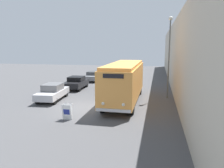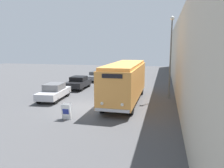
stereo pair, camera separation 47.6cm
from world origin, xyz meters
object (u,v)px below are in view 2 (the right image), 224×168
at_px(streetlamp, 171,47).
at_px(parked_car_far, 96,76).
at_px(parked_car_mid, 79,82).
at_px(parked_car_near, 54,92).
at_px(sign_board, 66,112).
at_px(vintage_bus, 125,80).

distance_m(streetlamp, parked_car_far, 14.01).
distance_m(streetlamp, parked_car_mid, 11.25).
height_order(parked_car_near, parked_car_mid, parked_car_near).
bearing_deg(parked_car_mid, parked_car_near, -93.24).
height_order(sign_board, parked_car_far, parked_car_far).
distance_m(vintage_bus, parked_car_near, 6.67).
height_order(vintage_bus, parked_car_mid, vintage_bus).
bearing_deg(streetlamp, parked_car_mid, 165.61).
relative_size(sign_board, parked_car_mid, 0.25).
bearing_deg(streetlamp, vintage_bus, -149.07).
xyz_separation_m(vintage_bus, streetlamp, (3.79, 2.27, 2.83)).
distance_m(sign_board, streetlamp, 11.19).
distance_m(sign_board, parked_car_far, 17.00).
bearing_deg(parked_car_mid, parked_car_far, 86.93).
height_order(streetlamp, parked_car_near, streetlamp).
height_order(sign_board, parked_car_mid, parked_car_mid).
distance_m(streetlamp, parked_car_near, 11.46).
relative_size(sign_board, parked_car_far, 0.25).
relative_size(vintage_bus, streetlamp, 1.32).
height_order(streetlamp, parked_car_far, streetlamp).
xyz_separation_m(vintage_bus, parked_car_mid, (-6.38, 4.88, -1.20)).
distance_m(parked_car_mid, parked_car_far, 6.29).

